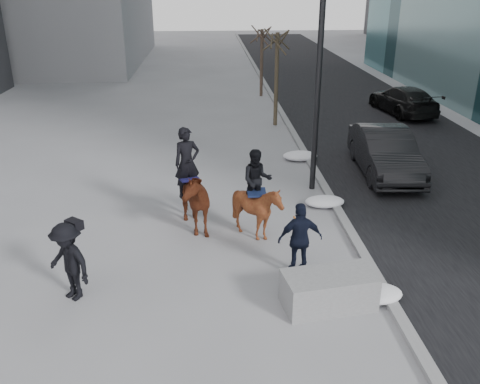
{
  "coord_description": "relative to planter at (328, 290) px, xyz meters",
  "views": [
    {
      "loc": [
        -0.74,
        -10.24,
        6.32
      ],
      "look_at": [
        0.0,
        1.2,
        1.5
      ],
      "focal_mm": 38.0,
      "sensor_mm": 36.0,
      "label": 1
    }
  ],
  "objects": [
    {
      "name": "car_near",
      "position": [
        3.7,
        7.64,
        0.41
      ],
      "size": [
        1.96,
        4.87,
        1.57
      ],
      "primitive_type": "imported",
      "rotation": [
        0.0,
        0.0,
        -0.06
      ],
      "color": "black",
      "rests_on": "ground"
    },
    {
      "name": "ground",
      "position": [
        -1.66,
        1.49,
        -0.37
      ],
      "size": [
        120.0,
        120.0,
        0.0
      ],
      "primitive_type": "plane",
      "color": "gray",
      "rests_on": "ground"
    },
    {
      "name": "planter",
      "position": [
        0.0,
        0.0,
        0.0
      ],
      "size": [
        2.0,
        1.23,
        0.75
      ],
      "primitive_type": "cube",
      "rotation": [
        0.0,
        0.0,
        0.16
      ],
      "color": "gray",
      "rests_on": "ground"
    },
    {
      "name": "lamppost",
      "position": [
        0.94,
        6.47,
        4.62
      ],
      "size": [
        0.25,
        1.07,
        9.09
      ],
      "color": "black",
      "rests_on": "ground"
    },
    {
      "name": "mounted_left",
      "position": [
        -2.99,
        3.8,
        0.67
      ],
      "size": [
        1.7,
        2.38,
        2.8
      ],
      "color": "#4C1B0F",
      "rests_on": "ground"
    },
    {
      "name": "mounted_right",
      "position": [
        -1.19,
        3.17,
        0.58
      ],
      "size": [
        1.29,
        1.45,
        2.38
      ],
      "color": "#511C10",
      "rests_on": "ground"
    },
    {
      "name": "curb",
      "position": [
        1.34,
        11.49,
        -0.31
      ],
      "size": [
        0.25,
        90.0,
        0.12
      ],
      "primitive_type": "cube",
      "color": "gray",
      "rests_on": "ground"
    },
    {
      "name": "camera_crew",
      "position": [
        -5.38,
        0.64,
        0.51
      ],
      "size": [
        1.3,
        1.21,
        1.75
      ],
      "color": "black",
      "rests_on": "ground"
    },
    {
      "name": "car_far",
      "position": [
        7.45,
        16.05,
        0.31
      ],
      "size": [
        2.52,
        4.95,
        1.38
      ],
      "primitive_type": "imported",
      "rotation": [
        0.0,
        0.0,
        3.27
      ],
      "color": "black",
      "rests_on": "ground"
    },
    {
      "name": "tree_near",
      "position": [
        0.74,
        14.26,
        1.94
      ],
      "size": [
        1.2,
        1.2,
        4.63
      ],
      "primitive_type": null,
      "color": "#34291E",
      "rests_on": "ground"
    },
    {
      "name": "tree_far",
      "position": [
        0.74,
        20.68,
        1.71
      ],
      "size": [
        1.2,
        1.2,
        4.16
      ],
      "primitive_type": null,
      "color": "#3D3124",
      "rests_on": "ground"
    },
    {
      "name": "road",
      "position": [
        5.34,
        11.49,
        -0.37
      ],
      "size": [
        8.0,
        90.0,
        0.01
      ],
      "primitive_type": "cube",
      "color": "black",
      "rests_on": "ground"
    },
    {
      "name": "feeder",
      "position": [
        -0.38,
        1.33,
        0.5
      ],
      "size": [
        1.06,
        0.9,
        1.75
      ],
      "color": "black",
      "rests_on": "ground"
    },
    {
      "name": "snow_piles",
      "position": [
        1.04,
        5.19,
        -0.22
      ],
      "size": [
        1.3,
        9.88,
        0.33
      ],
      "color": "white",
      "rests_on": "ground"
    }
  ]
}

